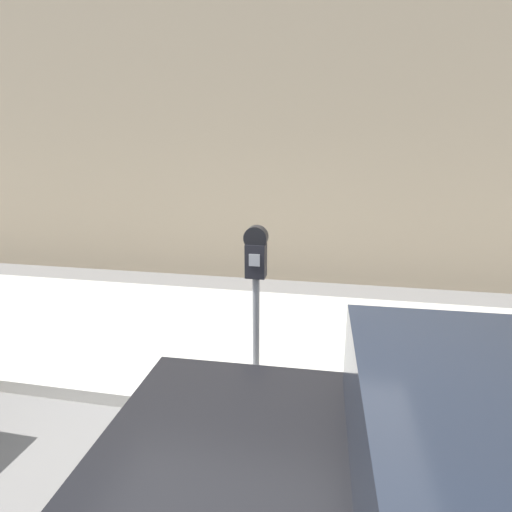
% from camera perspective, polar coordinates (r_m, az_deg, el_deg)
% --- Properties ---
extents(ground_plane, '(60.00, 60.00, 0.00)m').
position_cam_1_polar(ground_plane, '(3.02, -4.06, -32.08)').
color(ground_plane, slate).
extents(sidewalk, '(24.00, 2.80, 0.13)m').
position_cam_1_polar(sidewalk, '(4.73, 2.87, -11.96)').
color(sidewalk, '#BCB7AD').
rests_on(sidewalk, ground_plane).
extents(building_facade, '(24.00, 0.30, 6.32)m').
position_cam_1_polar(building_facade, '(6.80, 6.49, 22.99)').
color(building_facade, tan).
rests_on(building_facade, ground_plane).
extents(parking_meter, '(0.20, 0.15, 1.47)m').
position_cam_1_polar(parking_meter, '(3.42, -0.00, -2.48)').
color(parking_meter, slate).
rests_on(parking_meter, sidewalk).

